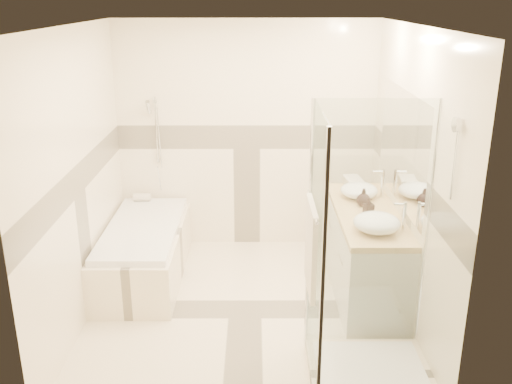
{
  "coord_description": "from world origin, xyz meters",
  "views": [
    {
      "loc": [
        0.09,
        -4.58,
        2.72
      ],
      "look_at": [
        0.1,
        0.25,
        1.05
      ],
      "focal_mm": 40.0,
      "sensor_mm": 36.0,
      "label": 1
    }
  ],
  "objects_px": {
    "bathtub": "(144,249)",
    "vessel_sink_near": "(359,190)",
    "vessel_sink_far": "(377,223)",
    "shower_enclosure": "(357,318)",
    "amenity_bottle_a": "(369,207)",
    "vanity": "(365,253)",
    "amenity_bottle_b": "(364,197)"
  },
  "relations": [
    {
      "from": "vessel_sink_far",
      "to": "amenity_bottle_a",
      "type": "distance_m",
      "value": 0.36
    },
    {
      "from": "vanity",
      "to": "vessel_sink_far",
      "type": "bearing_deg",
      "value": -92.36
    },
    {
      "from": "bathtub",
      "to": "vessel_sink_far",
      "type": "height_order",
      "value": "vessel_sink_far"
    },
    {
      "from": "shower_enclosure",
      "to": "amenity_bottle_a",
      "type": "bearing_deg",
      "value": 76.58
    },
    {
      "from": "shower_enclosure",
      "to": "bathtub",
      "type": "bearing_deg",
      "value": 138.9
    },
    {
      "from": "bathtub",
      "to": "amenity_bottle_b",
      "type": "xyz_separation_m",
      "value": [
        2.13,
        -0.22,
        0.63
      ]
    },
    {
      "from": "vessel_sink_far",
      "to": "amenity_bottle_b",
      "type": "distance_m",
      "value": 0.61
    },
    {
      "from": "vessel_sink_near",
      "to": "amenity_bottle_b",
      "type": "relative_size",
      "value": 2.15
    },
    {
      "from": "shower_enclosure",
      "to": "vessel_sink_far",
      "type": "bearing_deg",
      "value": 70.88
    },
    {
      "from": "vessel_sink_near",
      "to": "amenity_bottle_a",
      "type": "distance_m",
      "value": 0.49
    },
    {
      "from": "vanity",
      "to": "amenity_bottle_b",
      "type": "bearing_deg",
      "value": 98.91
    },
    {
      "from": "vanity",
      "to": "vessel_sink_near",
      "type": "bearing_deg",
      "value": 93.15
    },
    {
      "from": "amenity_bottle_b",
      "to": "bathtub",
      "type": "bearing_deg",
      "value": 174.03
    },
    {
      "from": "amenity_bottle_a",
      "to": "shower_enclosure",
      "type": "bearing_deg",
      "value": -103.42
    },
    {
      "from": "vanity",
      "to": "amenity_bottle_a",
      "type": "bearing_deg",
      "value": -98.93
    },
    {
      "from": "bathtub",
      "to": "vessel_sink_near",
      "type": "bearing_deg",
      "value": 0.36
    },
    {
      "from": "vanity",
      "to": "vessel_sink_far",
      "type": "relative_size",
      "value": 4.12
    },
    {
      "from": "bathtub",
      "to": "vessel_sink_near",
      "type": "height_order",
      "value": "vessel_sink_near"
    },
    {
      "from": "bathtub",
      "to": "shower_enclosure",
      "type": "xyz_separation_m",
      "value": [
        1.86,
        -1.62,
        0.2
      ]
    },
    {
      "from": "bathtub",
      "to": "vessel_sink_far",
      "type": "distance_m",
      "value": 2.37
    },
    {
      "from": "amenity_bottle_a",
      "to": "vanity",
      "type": "bearing_deg",
      "value": 81.07
    },
    {
      "from": "vessel_sink_near",
      "to": "amenity_bottle_b",
      "type": "height_order",
      "value": "amenity_bottle_b"
    },
    {
      "from": "vessel_sink_near",
      "to": "shower_enclosure",
      "type": "bearing_deg",
      "value": -99.48
    },
    {
      "from": "vanity",
      "to": "shower_enclosure",
      "type": "relative_size",
      "value": 0.79
    },
    {
      "from": "amenity_bottle_a",
      "to": "vessel_sink_near",
      "type": "bearing_deg",
      "value": 90.0
    },
    {
      "from": "bathtub",
      "to": "amenity_bottle_b",
      "type": "distance_m",
      "value": 2.23
    },
    {
      "from": "shower_enclosure",
      "to": "amenity_bottle_b",
      "type": "height_order",
      "value": "shower_enclosure"
    },
    {
      "from": "vanity",
      "to": "vessel_sink_near",
      "type": "xyz_separation_m",
      "value": [
        -0.02,
        0.36,
        0.5
      ]
    },
    {
      "from": "vessel_sink_near",
      "to": "vessel_sink_far",
      "type": "bearing_deg",
      "value": -90.0
    },
    {
      "from": "vessel_sink_far",
      "to": "amenity_bottle_a",
      "type": "bearing_deg",
      "value": 90.0
    },
    {
      "from": "bathtub",
      "to": "vessel_sink_near",
      "type": "distance_m",
      "value": 2.22
    },
    {
      "from": "shower_enclosure",
      "to": "amenity_bottle_b",
      "type": "xyz_separation_m",
      "value": [
        0.27,
        1.4,
        0.43
      ]
    }
  ]
}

